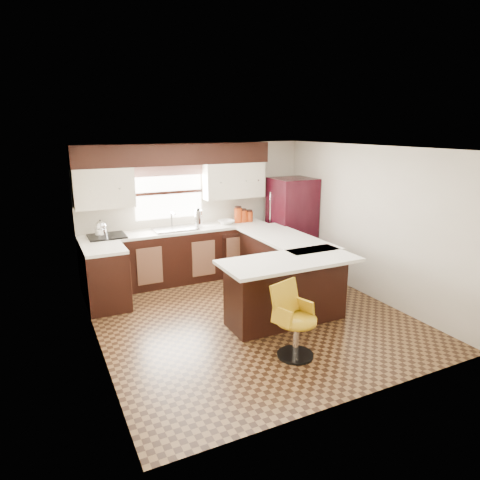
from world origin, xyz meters
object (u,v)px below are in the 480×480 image
refrigerator (292,224)px  peninsula_long (282,266)px  bar_chair (296,322)px  peninsula_return (286,291)px

refrigerator → peninsula_long: bearing=-129.3°
refrigerator → bar_chair: size_ratio=1.95×
refrigerator → bar_chair: 3.35m
peninsula_long → bar_chair: size_ratio=2.17×
refrigerator → bar_chair: (-1.73, -2.83, -0.43)m
refrigerator → bar_chair: refrigerator is taller
peninsula_long → bar_chair: bearing=-116.7°
refrigerator → peninsula_return: bearing=-124.2°
peninsula_return → peninsula_long: bearing=61.7°
peninsula_long → bar_chair: peninsula_long is taller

